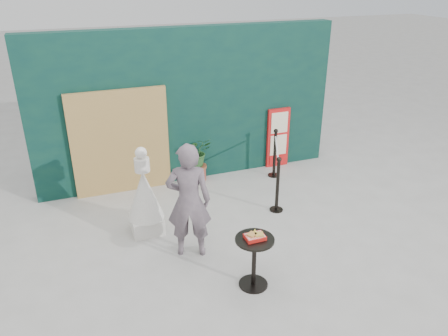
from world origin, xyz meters
TOP-DOWN VIEW (x-y plane):
  - ground at (0.00, 0.00)m, footprint 60.00×60.00m
  - back_wall at (0.00, 3.15)m, footprint 6.00×0.30m
  - bamboo_fence at (-1.40, 2.94)m, footprint 1.80×0.08m
  - woman at (-0.80, 0.53)m, footprint 0.75×0.61m
  - menu_board at (1.90, 2.95)m, footprint 0.50×0.07m
  - statue at (-1.30, 1.35)m, footprint 0.58×0.58m
  - cafe_table at (-0.21, -0.50)m, footprint 0.52×0.52m
  - food_basket at (-0.21, -0.50)m, footprint 0.26×0.19m
  - planter at (0.07, 2.89)m, footprint 0.55×0.47m
  - stanchion_barrier at (1.31, 1.86)m, footprint 0.84×1.54m

SIDE VIEW (x-z plane):
  - ground at x=0.00m, z-range 0.00..0.00m
  - stanchion_barrier at x=1.31m, z-range -0.02..1.01m
  - cafe_table at x=-0.21m, z-range 0.12..0.87m
  - planter at x=0.07m, z-range 0.07..1.00m
  - statue at x=-1.30m, z-range -0.14..1.35m
  - menu_board at x=1.90m, z-range 0.00..1.30m
  - food_basket at x=-0.21m, z-range 0.73..0.84m
  - woman at x=-0.80m, z-range 0.00..1.79m
  - bamboo_fence at x=-1.40m, z-range 0.00..2.00m
  - back_wall at x=0.00m, z-range 0.00..3.00m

